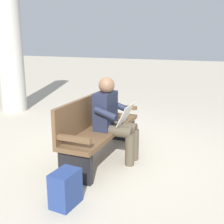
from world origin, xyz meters
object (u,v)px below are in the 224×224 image
at_px(bench_near, 98,127).
at_px(backpack, 65,189).
at_px(person_seated, 113,117).
at_px(support_pillar, 9,34).

distance_m(bench_near, backpack, 1.32).
height_order(person_seated, backpack, person_seated).
relative_size(bench_near, backpack, 4.81).
relative_size(bench_near, person_seated, 1.54).
bearing_deg(bench_near, backpack, 9.52).
bearing_deg(bench_near, support_pillar, -120.49).
distance_m(person_seated, support_pillar, 3.92).
distance_m(person_seated, backpack, 1.35).
height_order(bench_near, backpack, bench_near).
bearing_deg(backpack, person_seated, -179.09).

